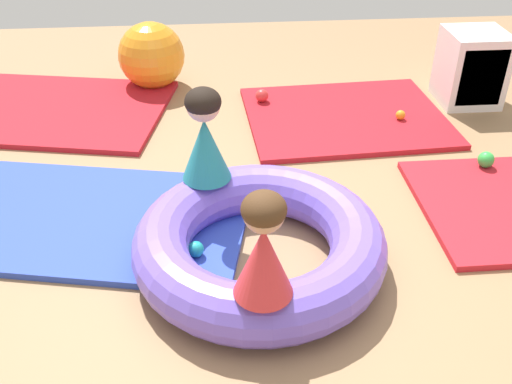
{
  "coord_description": "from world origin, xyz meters",
  "views": [
    {
      "loc": [
        -0.33,
        -2.25,
        1.99
      ],
      "look_at": [
        -0.12,
        0.23,
        0.32
      ],
      "focal_mm": 40.82,
      "sensor_mm": 36.0,
      "label": 1
    }
  ],
  "objects_px": {
    "child_in_teal": "(205,136)",
    "play_ball_teal": "(196,249)",
    "play_ball_orange": "(400,115)",
    "storage_cube": "(472,69)",
    "inflatable_cushion": "(259,243)",
    "play_ball_green": "(486,160)",
    "child_in_red": "(264,247)",
    "play_ball_red": "(262,96)",
    "exercise_ball_large": "(151,56)"
  },
  "relations": [
    {
      "from": "play_ball_teal",
      "to": "play_ball_red",
      "type": "xyz_separation_m",
      "value": [
        0.51,
        1.83,
        0.01
      ]
    },
    {
      "from": "play_ball_teal",
      "to": "play_ball_green",
      "type": "bearing_deg",
      "value": 21.59
    },
    {
      "from": "child_in_red",
      "to": "play_ball_red",
      "type": "height_order",
      "value": "child_in_red"
    },
    {
      "from": "play_ball_teal",
      "to": "play_ball_red",
      "type": "relative_size",
      "value": 0.84
    },
    {
      "from": "play_ball_green",
      "to": "play_ball_red",
      "type": "bearing_deg",
      "value": 140.62
    },
    {
      "from": "play_ball_teal",
      "to": "storage_cube",
      "type": "relative_size",
      "value": 0.15
    },
    {
      "from": "inflatable_cushion",
      "to": "play_ball_teal",
      "type": "xyz_separation_m",
      "value": [
        -0.32,
        0.05,
        -0.06
      ]
    },
    {
      "from": "child_in_red",
      "to": "play_ball_teal",
      "type": "bearing_deg",
      "value": 91.31
    },
    {
      "from": "child_in_teal",
      "to": "play_ball_red",
      "type": "height_order",
      "value": "child_in_teal"
    },
    {
      "from": "child_in_teal",
      "to": "inflatable_cushion",
      "type": "bearing_deg",
      "value": -76.64
    },
    {
      "from": "play_ball_green",
      "to": "exercise_ball_large",
      "type": "distance_m",
      "value": 2.7
    },
    {
      "from": "play_ball_teal",
      "to": "exercise_ball_large",
      "type": "bearing_deg",
      "value": 98.77
    },
    {
      "from": "child_in_red",
      "to": "play_ball_green",
      "type": "distance_m",
      "value": 2.06
    },
    {
      "from": "child_in_red",
      "to": "inflatable_cushion",
      "type": "bearing_deg",
      "value": 59.74
    },
    {
      "from": "inflatable_cushion",
      "to": "storage_cube",
      "type": "xyz_separation_m",
      "value": [
        1.81,
        1.82,
        0.14
      ]
    },
    {
      "from": "play_ball_teal",
      "to": "storage_cube",
      "type": "height_order",
      "value": "storage_cube"
    },
    {
      "from": "child_in_red",
      "to": "storage_cube",
      "type": "bearing_deg",
      "value": 24.59
    },
    {
      "from": "inflatable_cushion",
      "to": "storage_cube",
      "type": "relative_size",
      "value": 2.28
    },
    {
      "from": "inflatable_cushion",
      "to": "child_in_red",
      "type": "relative_size",
      "value": 2.59
    },
    {
      "from": "storage_cube",
      "to": "play_ball_red",
      "type": "bearing_deg",
      "value": 177.93
    },
    {
      "from": "inflatable_cushion",
      "to": "child_in_red",
      "type": "xyz_separation_m",
      "value": [
        -0.03,
        -0.49,
        0.38
      ]
    },
    {
      "from": "child_in_teal",
      "to": "play_ball_orange",
      "type": "relative_size",
      "value": 7.45
    },
    {
      "from": "play_ball_red",
      "to": "exercise_ball_large",
      "type": "xyz_separation_m",
      "value": [
        -0.86,
        0.46,
        0.18
      ]
    },
    {
      "from": "child_in_teal",
      "to": "play_ball_teal",
      "type": "relative_size",
      "value": 6.17
    },
    {
      "from": "play_ball_orange",
      "to": "play_ball_red",
      "type": "xyz_separation_m",
      "value": [
        -0.99,
        0.39,
        0.02
      ]
    },
    {
      "from": "child_in_red",
      "to": "play_ball_red",
      "type": "bearing_deg",
      "value": 57.85
    },
    {
      "from": "play_ball_teal",
      "to": "storage_cube",
      "type": "bearing_deg",
      "value": 39.61
    },
    {
      "from": "inflatable_cushion",
      "to": "exercise_ball_large",
      "type": "bearing_deg",
      "value": 106.1
    },
    {
      "from": "child_in_teal",
      "to": "play_ball_red",
      "type": "bearing_deg",
      "value": 56.18
    },
    {
      "from": "child_in_teal",
      "to": "play_ball_green",
      "type": "height_order",
      "value": "child_in_teal"
    },
    {
      "from": "play_ball_orange",
      "to": "play_ball_green",
      "type": "height_order",
      "value": "play_ball_green"
    },
    {
      "from": "storage_cube",
      "to": "exercise_ball_large",
      "type": "bearing_deg",
      "value": 168.24
    },
    {
      "from": "child_in_red",
      "to": "play_ball_green",
      "type": "relative_size",
      "value": 4.74
    },
    {
      "from": "child_in_red",
      "to": "exercise_ball_large",
      "type": "height_order",
      "value": "child_in_red"
    },
    {
      "from": "play_ball_orange",
      "to": "storage_cube",
      "type": "bearing_deg",
      "value": 27.66
    },
    {
      "from": "play_ball_green",
      "to": "exercise_ball_large",
      "type": "bearing_deg",
      "value": 144.73
    },
    {
      "from": "play_ball_red",
      "to": "exercise_ball_large",
      "type": "relative_size",
      "value": 0.19
    },
    {
      "from": "inflatable_cushion",
      "to": "play_ball_orange",
      "type": "distance_m",
      "value": 1.9
    },
    {
      "from": "play_ball_red",
      "to": "child_in_teal",
      "type": "bearing_deg",
      "value": -106.79
    },
    {
      "from": "play_ball_green",
      "to": "exercise_ball_large",
      "type": "height_order",
      "value": "exercise_ball_large"
    },
    {
      "from": "play_ball_green",
      "to": "play_ball_orange",
      "type": "bearing_deg",
      "value": 116.22
    },
    {
      "from": "play_ball_teal",
      "to": "play_ball_orange",
      "type": "bearing_deg",
      "value": 43.72
    },
    {
      "from": "inflatable_cushion",
      "to": "child_in_teal",
      "type": "relative_size",
      "value": 2.45
    },
    {
      "from": "play_ball_red",
      "to": "play_ball_green",
      "type": "xyz_separation_m",
      "value": [
        1.33,
        -1.1,
        0.0
      ]
    },
    {
      "from": "inflatable_cushion",
      "to": "play_ball_teal",
      "type": "bearing_deg",
      "value": 170.45
    },
    {
      "from": "inflatable_cushion",
      "to": "play_ball_green",
      "type": "distance_m",
      "value": 1.71
    },
    {
      "from": "child_in_teal",
      "to": "child_in_red",
      "type": "height_order",
      "value": "child_in_teal"
    },
    {
      "from": "child_in_red",
      "to": "play_ball_orange",
      "type": "height_order",
      "value": "child_in_red"
    },
    {
      "from": "inflatable_cushion",
      "to": "child_in_teal",
      "type": "xyz_separation_m",
      "value": [
        -0.25,
        0.43,
        0.4
      ]
    },
    {
      "from": "child_in_teal",
      "to": "play_ball_green",
      "type": "xyz_separation_m",
      "value": [
        1.77,
        0.36,
        -0.45
      ]
    }
  ]
}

